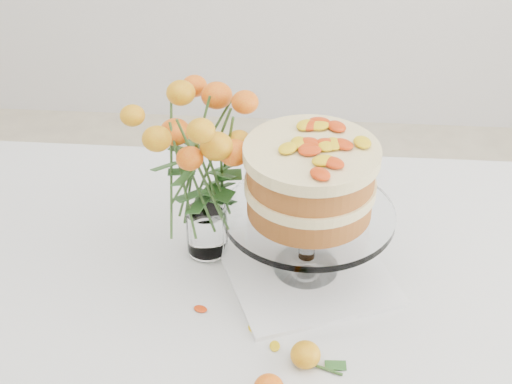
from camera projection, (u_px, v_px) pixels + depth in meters
table at (269, 308)px, 1.42m from camera, size 1.43×0.93×0.76m
napkin at (306, 270)px, 1.38m from camera, size 0.39×0.39×0.01m
cake_stand at (310, 187)px, 1.27m from camera, size 0.32×0.32×0.28m
rose_vase at (203, 151)px, 1.30m from camera, size 0.31×0.31×0.41m
loose_rose_near at (306, 355)px, 1.18m from camera, size 0.09×0.05×0.04m
stray_petal_a at (200, 309)px, 1.30m from camera, size 0.03×0.02×0.00m
stray_petal_b at (253, 328)px, 1.26m from camera, size 0.03×0.02×0.00m
stray_petal_c at (275, 346)px, 1.22m from camera, size 0.03×0.02×0.00m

